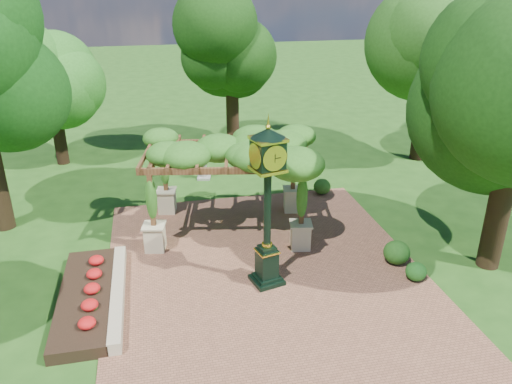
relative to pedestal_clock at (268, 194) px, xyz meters
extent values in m
plane|color=#1E4714|center=(0.11, -0.42, -3.02)|extent=(120.00, 120.00, 0.00)
cube|color=brown|center=(0.11, 0.58, -3.00)|extent=(10.00, 12.00, 0.04)
cube|color=#C6B793|center=(-4.49, 0.08, -2.82)|extent=(0.35, 5.00, 0.40)
cube|color=red|center=(-5.39, 0.08, -2.84)|extent=(1.50, 5.00, 0.36)
cube|color=black|center=(0.00, 0.00, -2.92)|extent=(1.08, 1.08, 0.13)
cube|color=black|center=(0.00, 0.00, -2.32)|extent=(0.67, 0.67, 1.00)
cube|color=yellow|center=(0.00, 0.00, -1.88)|extent=(0.75, 0.75, 0.04)
cylinder|color=black|center=(0.00, 0.00, -0.44)|extent=(0.27, 0.27, 2.55)
cube|color=black|center=(0.00, 0.00, 1.22)|extent=(0.94, 0.94, 0.78)
cylinder|color=white|center=(0.10, -0.38, 1.22)|extent=(0.65, 0.20, 0.66)
cone|color=black|center=(0.00, 0.00, 1.83)|extent=(1.21, 1.21, 0.28)
sphere|color=yellow|center=(0.00, 0.00, 2.00)|extent=(0.16, 0.16, 0.16)
cube|color=beige|center=(-3.32, 2.78, -2.53)|extent=(0.77, 0.77, 0.91)
cube|color=brown|center=(-3.32, 2.78, -1.09)|extent=(0.19, 0.19, 1.87)
cube|color=beige|center=(1.64, 1.84, -2.53)|extent=(0.77, 0.77, 0.91)
cube|color=brown|center=(1.64, 1.84, -1.09)|extent=(0.19, 0.19, 1.87)
cube|color=beige|center=(-2.76, 5.76, -2.53)|extent=(0.77, 0.77, 0.91)
cube|color=brown|center=(-2.76, 5.76, -1.09)|extent=(0.19, 0.19, 1.87)
cube|color=beige|center=(2.20, 4.82, -2.53)|extent=(0.77, 0.77, 0.91)
cube|color=brown|center=(2.20, 4.82, -1.09)|extent=(0.19, 0.19, 1.87)
cube|color=brown|center=(-0.84, 2.31, -0.08)|extent=(5.78, 1.23, 0.22)
cube|color=brown|center=(-0.28, 5.29, -0.08)|extent=(5.78, 1.23, 0.22)
ellipsoid|color=#2A5F1B|center=(-0.56, 3.80, 0.20)|extent=(6.43, 4.66, 1.01)
cube|color=gray|center=(-0.89, 9.12, -2.97)|extent=(0.71, 0.71, 0.11)
cylinder|color=gray|center=(-0.89, 9.12, -2.47)|extent=(0.36, 0.36, 0.99)
cylinder|color=gray|center=(-0.89, 9.12, -1.95)|extent=(0.67, 0.67, 0.06)
ellipsoid|color=#1B5418|center=(4.58, -0.87, -2.69)|extent=(0.84, 0.84, 0.59)
ellipsoid|color=#1D4B15|center=(4.45, 0.19, -2.59)|extent=(1.08, 1.08, 0.78)
ellipsoid|color=#285819|center=(3.93, 6.15, -2.65)|extent=(0.87, 0.87, 0.67)
cylinder|color=black|center=(-7.67, 12.74, -1.69)|extent=(0.60, 0.60, 2.66)
ellipsoid|color=#26621C|center=(-7.67, 12.74, 1.74)|extent=(3.87, 3.87, 4.21)
cylinder|color=#331F14|center=(1.33, 13.88, -1.47)|extent=(0.70, 0.70, 3.10)
ellipsoid|color=#14360D|center=(1.33, 13.88, 2.53)|extent=(4.04, 4.04, 4.90)
cylinder|color=black|center=(10.35, 9.58, -1.24)|extent=(0.75, 0.75, 3.56)
ellipsoid|color=#235016|center=(10.35, 9.58, 3.35)|extent=(4.90, 4.90, 5.62)
cylinder|color=#332114|center=(7.39, -0.51, -1.30)|extent=(0.71, 0.71, 3.44)
camera|label=1|loc=(-3.10, -12.78, 5.79)|focal=35.00mm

